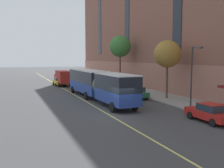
% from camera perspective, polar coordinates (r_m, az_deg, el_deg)
% --- Properties ---
extents(ground_plane, '(260.00, 260.00, 0.00)m').
position_cam_1_polar(ground_plane, '(24.98, 1.83, -6.57)').
color(ground_plane, '#424244').
extents(sidewalk, '(5.14, 160.00, 0.15)m').
position_cam_1_polar(sidewalk, '(32.19, 15.28, -3.84)').
color(sidewalk, gray).
rests_on(sidewalk, ground).
extents(city_bus, '(3.27, 18.68, 3.64)m').
position_cam_1_polar(city_bus, '(33.03, -3.24, 0.16)').
color(city_bus, navy).
rests_on(city_bus, ground).
extents(parked_car_red_0, '(2.09, 4.46, 1.56)m').
position_cam_1_polar(parked_car_red_0, '(54.01, -4.73, 0.93)').
color(parked_car_red_0, '#B21E19').
rests_on(parked_car_red_0, ground).
extents(parked_car_green_1, '(2.09, 4.39, 1.56)m').
position_cam_1_polar(parked_car_green_1, '(34.42, 5.25, -1.85)').
color(parked_car_green_1, '#23603D').
rests_on(parked_car_green_1, ground).
extents(parked_car_darkgray_3, '(1.94, 4.31, 1.56)m').
position_cam_1_polar(parked_car_darkgray_3, '(43.68, -0.59, -0.21)').
color(parked_car_darkgray_3, '#4C4C51').
rests_on(parked_car_darkgray_3, ground).
extents(parked_car_red_4, '(1.96, 4.41, 1.56)m').
position_cam_1_polar(parked_car_red_4, '(23.33, 20.52, -5.87)').
color(parked_car_red_4, '#B21E19').
rests_on(parked_car_red_4, ground).
extents(box_truck, '(2.36, 7.29, 2.86)m').
position_cam_1_polar(box_truck, '(50.26, -10.64, 1.48)').
color(box_truck, maroon).
rests_on(box_truck, ground).
extents(taxi_cab, '(2.09, 4.50, 1.56)m').
position_cam_1_polar(taxi_cab, '(51.16, -11.39, 0.56)').
color(taxi_cab, yellow).
rests_on(taxi_cab, ground).
extents(street_tree_mid_block, '(3.48, 3.48, 7.39)m').
position_cam_1_polar(street_tree_mid_block, '(34.23, 11.99, 6.38)').
color(street_tree_mid_block, brown).
rests_on(street_tree_mid_block, sidewalk).
extents(street_tree_far_uptown, '(3.89, 3.89, 9.15)m').
position_cam_1_polar(street_tree_far_uptown, '(47.86, 1.79, 8.15)').
color(street_tree_far_uptown, brown).
rests_on(street_tree_far_uptown, sidewalk).
extents(street_lamp, '(0.36, 1.48, 6.29)m').
position_cam_1_polar(street_lamp, '(27.35, 17.26, 2.81)').
color(street_lamp, '#2D2D30').
rests_on(street_lamp, sidewalk).
extents(lane_centerline, '(0.16, 140.00, 0.01)m').
position_cam_1_polar(lane_centerline, '(27.34, -2.81, -5.49)').
color(lane_centerline, '#E0D66B').
rests_on(lane_centerline, ground).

